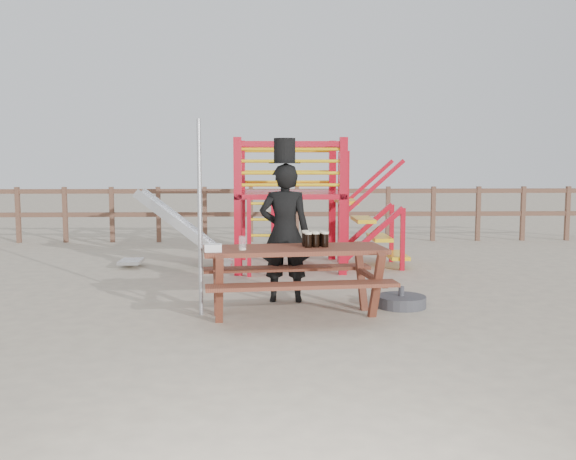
{
  "coord_description": "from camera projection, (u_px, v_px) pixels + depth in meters",
  "views": [
    {
      "loc": [
        -0.18,
        -6.91,
        1.72
      ],
      "look_at": [
        0.09,
        0.8,
        0.9
      ],
      "focal_mm": 40.0,
      "sensor_mm": 36.0,
      "label": 1
    }
  ],
  "objects": [
    {
      "name": "playground_fort",
      "position": [
        284.0,
        202.0,
        10.51
      ],
      "size": [
        4.71,
        1.84,
        2.1
      ],
      "color": "#B70C1D",
      "rests_on": "ground"
    },
    {
      "name": "empty_glasses",
      "position": [
        242.0,
        244.0,
        6.92
      ],
      "size": [
        0.08,
        0.08,
        0.15
      ],
      "color": "silver",
      "rests_on": "picnic_table"
    },
    {
      "name": "back_fence",
      "position": [
        274.0,
        208.0,
        13.94
      ],
      "size": [
        15.09,
        0.09,
        1.2
      ],
      "color": "brown",
      "rests_on": "ground"
    },
    {
      "name": "parasol_base",
      "position": [
        401.0,
        301.0,
        7.64
      ],
      "size": [
        0.59,
        0.59,
        0.25
      ],
      "color": "#393A3F",
      "rests_on": "ground"
    },
    {
      "name": "man_with_hat",
      "position": [
        285.0,
        229.0,
        7.89
      ],
      "size": [
        0.64,
        0.44,
        2.02
      ],
      "rotation": [
        0.0,
        0.0,
        3.1
      ],
      "color": "black",
      "rests_on": "ground"
    },
    {
      "name": "stout_pints",
      "position": [
        314.0,
        239.0,
        7.2
      ],
      "size": [
        0.29,
        0.27,
        0.17
      ],
      "color": "black",
      "rests_on": "picnic_table"
    },
    {
      "name": "ground",
      "position": [
        282.0,
        319.0,
        7.06
      ],
      "size": [
        60.0,
        60.0,
        0.0
      ],
      "primitive_type": "plane",
      "color": "#B7A98E",
      "rests_on": "ground"
    },
    {
      "name": "metal_pole",
      "position": [
        200.0,
        218.0,
        7.16
      ],
      "size": [
        0.05,
        0.05,
        2.2
      ],
      "primitive_type": "cylinder",
      "color": "#B2B2B7",
      "rests_on": "ground"
    },
    {
      "name": "picnic_table",
      "position": [
        295.0,
        273.0,
        7.16
      ],
      "size": [
        2.15,
        1.6,
        0.78
      ],
      "rotation": [
        0.0,
        0.0,
        0.11
      ],
      "color": "brown",
      "rests_on": "ground"
    },
    {
      "name": "paper_bag",
      "position": [
        213.0,
        248.0,
        6.79
      ],
      "size": [
        0.19,
        0.15,
        0.08
      ],
      "primitive_type": "cube",
      "rotation": [
        0.0,
        0.0,
        0.07
      ],
      "color": "white",
      "rests_on": "picnic_table"
    }
  ]
}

